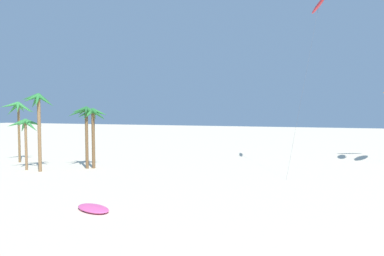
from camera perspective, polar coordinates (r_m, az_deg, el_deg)
name	(u,v)px	position (r m, az deg, el deg)	size (l,w,h in m)	color
palm_tree_0	(19,112)	(54.40, -26.82, 2.43)	(4.26, 4.54, 8.64)	brown
palm_tree_1	(25,128)	(47.07, -25.92, 0.05)	(3.72, 4.13, 6.40)	olive
palm_tree_2	(39,108)	(45.23, -24.12, 3.06)	(4.11, 4.17, 9.49)	olive
palm_tree_3	(87,117)	(45.48, -17.10, 1.83)	(4.76, 4.99, 7.93)	brown
palm_tree_4	(93,119)	(45.44, -16.13, 1.37)	(4.05, 3.63, 7.71)	brown
flying_kite_1	(319,5)	(46.26, 20.29, 18.62)	(4.35, 9.16, 21.00)	red
grounded_kite_3	(93,208)	(27.30, -16.07, -12.68)	(3.61, 2.77, 0.34)	#EA5193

